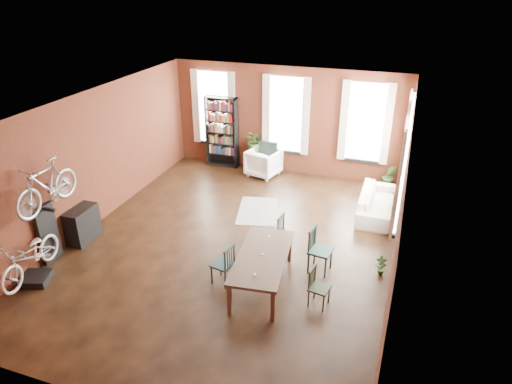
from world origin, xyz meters
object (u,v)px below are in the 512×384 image
at_px(dining_chair_d, 320,251).
at_px(cream_sofa, 377,199).
at_px(dining_chair_a, 223,264).
at_px(bike_trainer, 36,279).
at_px(plant_stand, 255,160).
at_px(dining_table, 262,271).
at_px(bookshelf, 222,132).
at_px(dining_chair_c, 319,288).
at_px(white_armchair, 264,161).
at_px(console_table, 83,224).
at_px(bicycle_floor, 26,239).
at_px(dining_chair_b, 273,232).

distance_m(dining_chair_d, cream_sofa, 3.05).
bearing_deg(dining_chair_a, cream_sofa, 157.65).
distance_m(bike_trainer, plant_stand, 7.22).
height_order(dining_table, bookshelf, bookshelf).
height_order(dining_chair_c, bookshelf, bookshelf).
distance_m(dining_chair_a, cream_sofa, 4.71).
height_order(white_armchair, bike_trainer, white_armchair).
bearing_deg(white_armchair, bookshelf, 1.44).
distance_m(dining_table, bookshelf, 6.37).
xyz_separation_m(cream_sofa, console_table, (-6.23, -3.50, -0.01)).
xyz_separation_m(plant_stand, bicycle_floor, (-2.28, -6.84, 0.70)).
height_order(dining_table, dining_chair_a, dining_chair_a).
xyz_separation_m(dining_chair_d, console_table, (-5.38, -0.57, -0.09)).
bearing_deg(white_armchair, bike_trainer, 82.10).
height_order(white_armchair, cream_sofa, white_armchair).
distance_m(cream_sofa, plant_stand, 4.22).
height_order(dining_chair_a, dining_chair_b, dining_chair_b).
relative_size(dining_chair_c, console_table, 0.97).
relative_size(bookshelf, cream_sofa, 1.06).
distance_m(dining_table, white_armchair, 5.42).
bearing_deg(white_armchair, dining_chair_d, 135.68).
xyz_separation_m(dining_chair_d, bookshelf, (-4.10, 4.63, 0.61)).
bearing_deg(dining_chair_a, bicycle_floor, -60.34).
distance_m(bike_trainer, bicycle_floor, 0.92).
xyz_separation_m(white_armchair, bicycle_floor, (-2.66, -6.50, 0.55)).
xyz_separation_m(bookshelf, bike_trainer, (-1.18, -6.86, -1.02)).
bearing_deg(cream_sofa, dining_chair_d, 163.82).
height_order(cream_sofa, bike_trainer, cream_sofa).
height_order(bookshelf, plant_stand, bookshelf).
relative_size(plant_stand, bicycle_floor, 0.35).
bearing_deg(dining_chair_d, bookshelf, 49.30).
height_order(dining_chair_d, cream_sofa, dining_chair_d).
xyz_separation_m(white_armchair, bike_trainer, (-2.65, -6.52, -0.37)).
xyz_separation_m(dining_table, dining_chair_d, (0.96, 0.86, 0.14)).
relative_size(dining_chair_b, bicycle_floor, 0.52).
bearing_deg(dining_chair_b, bookshelf, -138.48).
distance_m(dining_chair_b, bookshelf, 5.14).
bearing_deg(dining_chair_d, dining_table, 139.60).
xyz_separation_m(dining_chair_d, bike_trainer, (-5.28, -2.23, -0.41)).
bearing_deg(bicycle_floor, bookshelf, 73.39).
distance_m(dining_chair_b, cream_sofa, 3.17).
relative_size(dining_table, dining_chair_b, 2.33).
relative_size(bike_trainer, bicycle_floor, 0.31).
bearing_deg(bike_trainer, bookshelf, 80.27).
relative_size(dining_table, dining_chair_d, 2.12).
bearing_deg(plant_stand, console_table, -114.47).
distance_m(dining_chair_a, dining_chair_b, 1.59).
xyz_separation_m(bookshelf, console_table, (-1.28, -5.20, -0.70)).
bearing_deg(white_armchair, dining_chair_b, 125.35).
height_order(dining_table, white_armchair, white_armchair).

